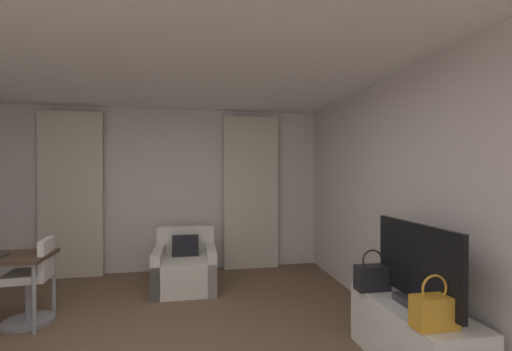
{
  "coord_description": "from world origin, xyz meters",
  "views": [
    {
      "loc": [
        0.46,
        -2.53,
        1.59
      ],
      "look_at": [
        1.18,
        1.41,
        1.55
      ],
      "focal_mm": 23.42,
      "sensor_mm": 36.0,
      "label": 1
    }
  ],
  "objects": [
    {
      "name": "curtain_left_panel",
      "position": [
        -1.38,
        2.9,
        1.25
      ],
      "size": [
        0.9,
        0.06,
        2.5
      ],
      "color": "beige",
      "rests_on": "ground"
    },
    {
      "name": "handbag_secondary",
      "position": [
        2.07,
        -0.52,
        0.64
      ],
      "size": [
        0.3,
        0.14,
        0.37
      ],
      "color": "orange",
      "rests_on": "tv_console"
    },
    {
      "name": "tv_console",
      "position": [
        2.19,
        -0.13,
        0.26
      ],
      "size": [
        0.51,
        1.14,
        0.52
      ],
      "color": "white",
      "rests_on": "ground"
    },
    {
      "name": "curtain_right_panel",
      "position": [
        1.38,
        2.9,
        1.25
      ],
      "size": [
        0.9,
        0.06,
        2.5
      ],
      "color": "beige",
      "rests_on": "ground"
    },
    {
      "name": "wall_window",
      "position": [
        0.0,
        3.03,
        1.3
      ],
      "size": [
        5.12,
        0.06,
        2.6
      ],
      "color": "silver",
      "rests_on": "ground"
    },
    {
      "name": "handbag_primary",
      "position": [
        2.04,
        0.24,
        0.64
      ],
      "size": [
        0.3,
        0.14,
        0.37
      ],
      "color": "black",
      "rests_on": "tv_console"
    },
    {
      "name": "ceiling",
      "position": [
        0.0,
        0.0,
        2.63
      ],
      "size": [
        5.12,
        6.12,
        0.06
      ],
      "primitive_type": "cube",
      "color": "white",
      "rests_on": "wall_left"
    },
    {
      "name": "armchair",
      "position": [
        0.33,
        2.13,
        0.27
      ],
      "size": [
        0.82,
        0.87,
        0.79
      ],
      "color": "silver",
      "rests_on": "ground"
    },
    {
      "name": "desk_chair",
      "position": [
        -1.22,
        1.33,
        0.39
      ],
      "size": [
        0.48,
        0.48,
        0.88
      ],
      "color": "gray",
      "rests_on": "ground"
    },
    {
      "name": "wall_right",
      "position": [
        2.53,
        0.0,
        1.3
      ],
      "size": [
        0.06,
        6.12,
        2.6
      ],
      "color": "silver",
      "rests_on": "ground"
    },
    {
      "name": "tv_flatscreen",
      "position": [
        2.19,
        -0.17,
        0.83
      ],
      "size": [
        0.2,
        0.98,
        0.66
      ],
      "color": "#333338",
      "rests_on": "tv_console"
    }
  ]
}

